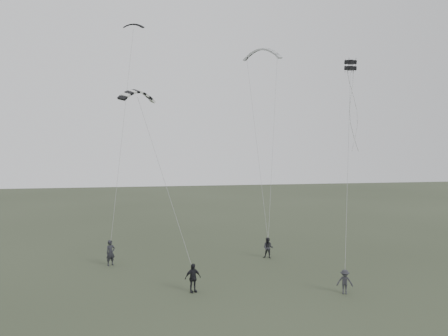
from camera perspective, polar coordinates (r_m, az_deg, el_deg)
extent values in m
plane|color=#353C29|center=(28.57, 0.47, -15.40)|extent=(140.00, 140.00, 0.00)
imported|color=black|center=(34.36, -14.60, -10.67)|extent=(0.83, 0.75, 1.91)
imported|color=#26262B|center=(35.56, 5.79, -10.34)|extent=(1.00, 0.92, 1.65)
imported|color=black|center=(27.63, -4.10, -14.12)|extent=(1.12, 0.73, 1.78)
imported|color=#2B2B30|center=(28.28, 15.50, -14.13)|extent=(1.10, 0.87, 1.48)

